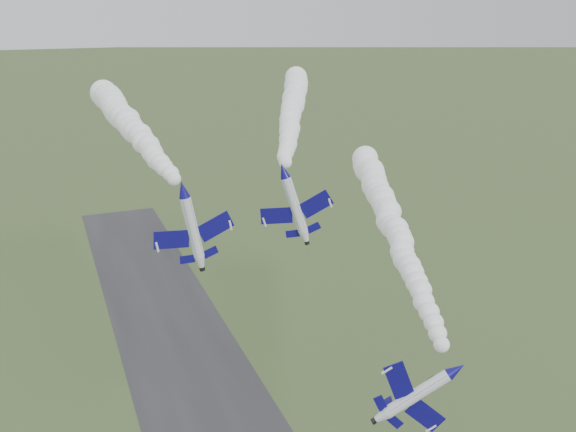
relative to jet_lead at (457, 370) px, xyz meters
name	(u,v)px	position (x,y,z in m)	size (l,w,h in m)	color
jet_lead	(457,370)	(0.00, 0.00, 0.00)	(5.95, 11.34, 7.83)	white
smoke_trail_jet_lead	(391,222)	(13.72, 37.26, 2.49)	(5.44, 74.58, 5.44)	white
jet_pair_left	(183,189)	(-21.94, 27.04, 14.54)	(10.03, 12.26, 3.37)	white
smoke_trail_jet_pair_left	(130,125)	(-22.39, 66.82, 15.56)	(5.93, 74.55, 5.93)	white
jet_pair_right	(283,171)	(-9.05, 26.50, 15.80)	(9.23, 11.08, 3.69)	white
smoke_trail_jet_pair_right	(292,110)	(5.77, 60.41, 17.54)	(5.07, 68.85, 5.07)	white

